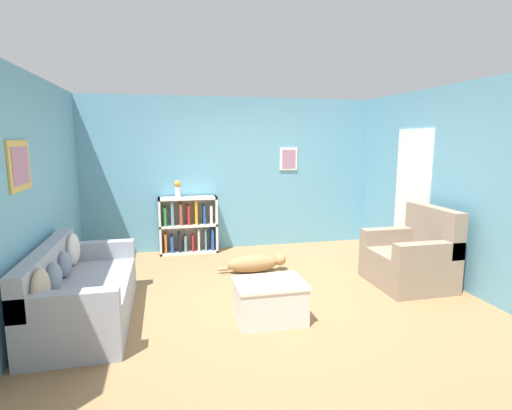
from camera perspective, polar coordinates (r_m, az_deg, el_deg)
name	(u,v)px	position (r m, az deg, el deg)	size (l,w,h in m)	color
ground_plane	(263,293)	(5.10, 1.02, -12.45)	(14.00, 14.00, 0.00)	#997047
wall_back	(232,174)	(6.97, -3.38, 4.48)	(5.60, 0.13, 2.60)	#609EB7
wall_left	(29,196)	(4.84, -29.66, 1.07)	(0.13, 5.00, 2.60)	#609EB7
wall_right	(447,185)	(5.94, 25.67, 2.62)	(0.16, 5.00, 2.60)	#609EB7
couch	(80,293)	(4.65, -23.87, -11.41)	(0.87, 1.85, 0.82)	#9399A3
bookshelf	(188,226)	(6.81, -9.65, -2.94)	(0.96, 0.30, 0.95)	silver
recliner_chair	(412,258)	(5.66, 21.40, -7.04)	(0.88, 0.99, 1.03)	gray
coffee_table	(270,300)	(4.33, 1.97, -13.35)	(0.73, 0.55, 0.42)	silver
dog	(255,263)	(5.81, -0.09, -8.34)	(1.01, 0.23, 0.25)	#9E7A4C
vase	(178,188)	(6.68, -11.13, 2.42)	(0.11, 0.11, 0.28)	silver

